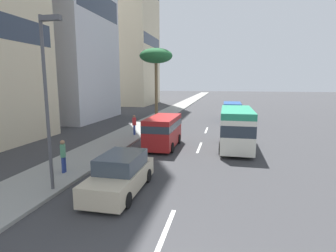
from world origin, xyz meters
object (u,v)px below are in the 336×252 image
minibus_lead (236,127)px  street_lamp (48,87)px  van_second (163,130)px  pedestrian_mid_block (63,155)px  palm_tree (156,57)px  van_third (232,110)px  pedestrian_near_lamp (134,124)px  car_fourth (120,174)px

minibus_lead → street_lamp: 12.96m
van_second → pedestrian_mid_block: size_ratio=2.80×
palm_tree → pedestrian_mid_block: bearing=-177.9°
van_third → pedestrian_near_lamp: bearing=144.0°
van_third → street_lamp: bearing=161.6°
pedestrian_mid_block → street_lamp: size_ratio=0.24×
van_second → van_third: (15.17, -5.23, -0.03)m
minibus_lead → palm_tree: 18.71m
van_second → van_third: van_second is taller
van_third → pedestrian_near_lamp: (-11.84, 8.61, -0.15)m
van_third → street_lamp: (-24.15, 8.03, 3.33)m
car_fourth → pedestrian_near_lamp: (11.61, 3.38, 0.34)m
van_second → car_fourth: 8.30m
pedestrian_mid_block → pedestrian_near_lamp: bearing=154.0°
van_second → minibus_lead: bearing=97.9°
van_third → van_second: bearing=161.0°
pedestrian_mid_block → palm_tree: palm_tree is taller
van_second → street_lamp: size_ratio=0.66×
pedestrian_near_lamp → palm_tree: bearing=-112.5°
palm_tree → van_second: bearing=-163.8°
van_second → palm_tree: (15.41, 4.49, 6.60)m
pedestrian_near_lamp → pedestrian_mid_block: pedestrian_near_lamp is taller
pedestrian_mid_block → van_second: bearing=127.8°
van_second → pedestrian_mid_block: van_second is taller
pedestrian_mid_block → street_lamp: bearing=-1.6°
van_third → palm_tree: palm_tree is taller
pedestrian_mid_block → street_lamp: street_lamp is taller
car_fourth → palm_tree: (23.70, 4.49, 7.12)m
minibus_lead → car_fourth: (-9.01, 5.23, -0.80)m
car_fourth → pedestrian_near_lamp: pedestrian_near_lamp is taller
minibus_lead → street_lamp: size_ratio=0.85×
minibus_lead → car_fourth: bearing=149.9°
car_fourth → van_third: bearing=167.4°
pedestrian_near_lamp → street_lamp: size_ratio=0.24×
van_third → car_fourth: size_ratio=1.09×
pedestrian_mid_block → street_lamp: (-2.04, -0.85, 3.51)m
minibus_lead → pedestrian_mid_block: minibus_lead is taller
van_second → van_third: 16.04m
car_fourth → minibus_lead: bearing=149.9°
car_fourth → street_lamp: (-0.70, 2.80, 3.82)m
van_third → pedestrian_mid_block: 23.84m
van_second → palm_tree: bearing=-163.8°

